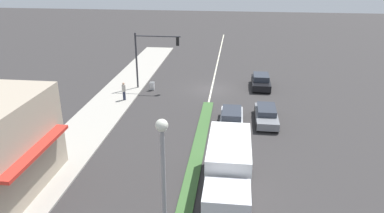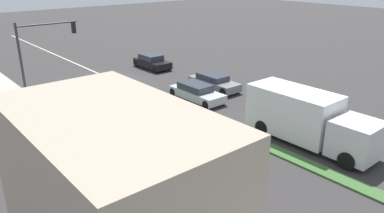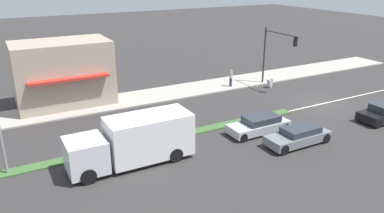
{
  "view_description": "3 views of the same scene",
  "coord_description": "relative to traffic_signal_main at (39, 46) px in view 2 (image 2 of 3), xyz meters",
  "views": [
    {
      "loc": [
        -2.36,
        36.16,
        12.39
      ],
      "look_at": [
        0.84,
        9.73,
        1.88
      ],
      "focal_mm": 35.0,
      "sensor_mm": 36.0,
      "label": 1
    },
    {
      "loc": [
        15.13,
        28.68,
        9.35
      ],
      "look_at": [
        1.04,
        12.0,
        1.18
      ],
      "focal_mm": 35.0,
      "sensor_mm": 36.0,
      "label": 2
    },
    {
      "loc": [
        -21.64,
        24.72,
        11.08
      ],
      "look_at": [
        1.16,
        12.35,
        1.54
      ],
      "focal_mm": 35.0,
      "sensor_mm": 36.0,
      "label": 3
    }
  ],
  "objects": [
    {
      "name": "ground_plane",
      "position": [
        -6.12,
        17.41,
        -3.9
      ],
      "size": [
        160.0,
        160.0,
        0.0
      ],
      "primitive_type": "plane",
      "color": "#333030"
    },
    {
      "name": "lane_marking_center",
      "position": [
        -6.12,
        -0.59,
        -3.9
      ],
      "size": [
        0.16,
        60.0,
        0.01
      ],
      "primitive_type": "cube",
      "color": "beige",
      "rests_on": "ground"
    },
    {
      "name": "building_corner_store",
      "position": [
        4.48,
        19.08,
        -1.08
      ],
      "size": [
        5.32,
        7.85,
        5.39
      ],
      "color": "tan",
      "rests_on": "sidewalk_right"
    },
    {
      "name": "traffic_signal_main",
      "position": [
        0.0,
        0.0,
        0.0
      ],
      "size": [
        4.59,
        0.34,
        5.6
      ],
      "color": "#333338",
      "rests_on": "sidewalk_right"
    },
    {
      "name": "pedestrian",
      "position": [
        1.74,
        3.76,
        -2.89
      ],
      "size": [
        0.34,
        0.34,
        1.7
      ],
      "color": "#282D42",
      "rests_on": "sidewalk_right"
    },
    {
      "name": "warning_aframe_sign",
      "position": [
        -0.13,
        0.33,
        -3.47
      ],
      "size": [
        0.45,
        0.53,
        0.84
      ],
      "color": "silver",
      "rests_on": "ground"
    },
    {
      "name": "delivery_truck",
      "position": [
        -8.32,
        17.46,
        -2.43
      ],
      "size": [
        2.44,
        7.5,
        2.87
      ],
      "color": "silver",
      "rests_on": "ground"
    },
    {
      "name": "suv_black",
      "position": [
        -11.12,
        -1.82,
        -3.26
      ],
      "size": [
        1.85,
        4.12,
        1.35
      ],
      "color": "black",
      "rests_on": "ground"
    },
    {
      "name": "sedan_silver",
      "position": [
        -8.32,
        8.1,
        -3.3
      ],
      "size": [
        1.79,
        4.59,
        1.24
      ],
      "color": "#B7BABF",
      "rests_on": "ground"
    },
    {
      "name": "suv_grey",
      "position": [
        -11.12,
        7.01,
        -3.3
      ],
      "size": [
        1.74,
        4.57,
        1.21
      ],
      "color": "slate",
      "rests_on": "ground"
    }
  ]
}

